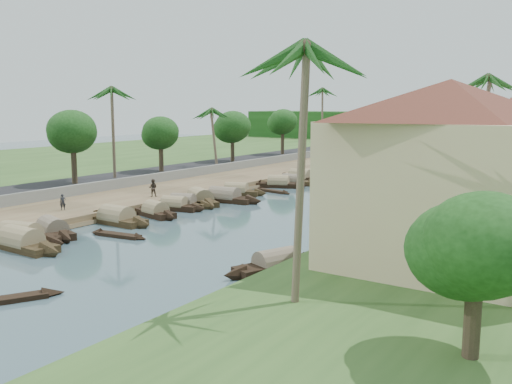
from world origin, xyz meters
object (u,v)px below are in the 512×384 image
Objects in this scene: sampan_1 at (20,238)px; building_near at (446,175)px; person_near at (63,202)px; bridge at (456,151)px.

building_near is at bearing -0.42° from sampan_1.
sampan_1 is 9.04m from person_near.
bridge is 1.89× the size of building_near.
sampan_1 is at bearing -96.81° from bridge.
bridge is 76.54m from building_near.
building_near reaches higher than bridge.
sampan_1 is at bearing -111.71° from person_near.
bridge is at bearing 24.20° from person_near.
building_near is (18.99, -74.00, 4.66)m from bridge.
person_near is (-33.48, 1.04, -4.87)m from building_near.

